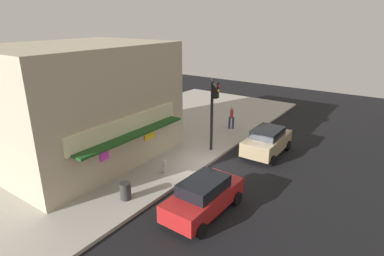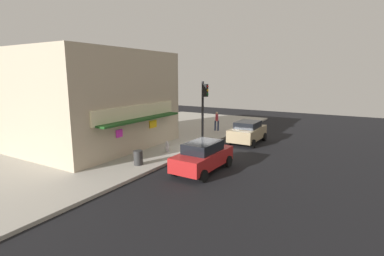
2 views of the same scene
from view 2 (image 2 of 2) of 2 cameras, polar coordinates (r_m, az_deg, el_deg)
ground_plane at (r=20.49m, az=1.81°, el=-4.32°), size 49.30×49.30×0.00m
sidewalk at (r=23.91m, az=-11.08°, el=-2.15°), size 32.86×12.17×0.17m
corner_building at (r=21.70m, az=-18.40°, el=5.40°), size 9.95×8.32×6.69m
traffic_light at (r=22.03m, az=2.39°, el=4.97°), size 0.32×0.58×4.59m
fire_hydrant at (r=19.29m, az=-4.97°, el=-3.70°), size 0.48×0.24×0.73m
trash_can at (r=16.77m, az=-10.60°, el=-5.80°), size 0.52×0.52×0.83m
pedestrian at (r=26.59m, az=4.93°, el=1.57°), size 0.57×0.46×1.74m
parked_car_red at (r=15.84m, az=2.17°, el=-5.60°), size 4.21×2.05×1.64m
parked_car_tan at (r=22.75m, az=10.94°, el=-0.75°), size 3.99×2.10×1.70m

